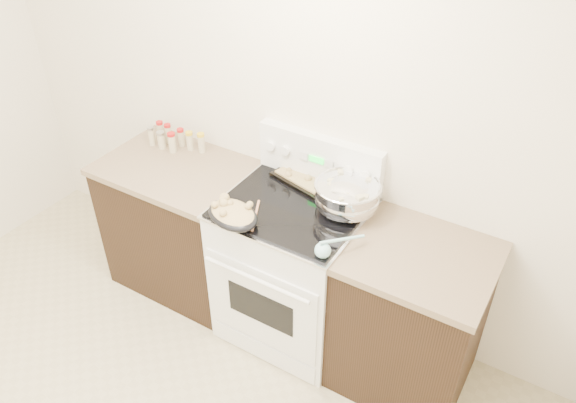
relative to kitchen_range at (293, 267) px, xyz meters
The scene contains 9 objects.
counter_left 0.83m from the kitchen_range, behind, with size 0.93×0.67×0.92m.
counter_right 0.73m from the kitchen_range, ahead, with size 0.73×0.67×0.92m.
kitchen_range is the anchor object (origin of this frame).
mixing_bowl 0.61m from the kitchen_range, 24.33° to the left, with size 0.42×0.42×0.21m.
roasting_pan 0.61m from the kitchen_range, 124.77° to the right, with size 0.36×0.30×0.12m.
baking_sheet 0.55m from the kitchen_range, 93.02° to the left, with size 0.51×0.41×0.06m.
wooden_spoon 0.55m from the kitchen_range, 120.03° to the right, with size 0.13×0.24×0.04m.
blue_ladle 0.65m from the kitchen_range, 38.41° to the right, with size 0.17×0.25×0.10m.
spice_jars 1.11m from the kitchen_range, behind, with size 0.38×0.14×0.13m.
Camera 1 is at (1.59, -0.68, 2.74)m, focal length 35.00 mm.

